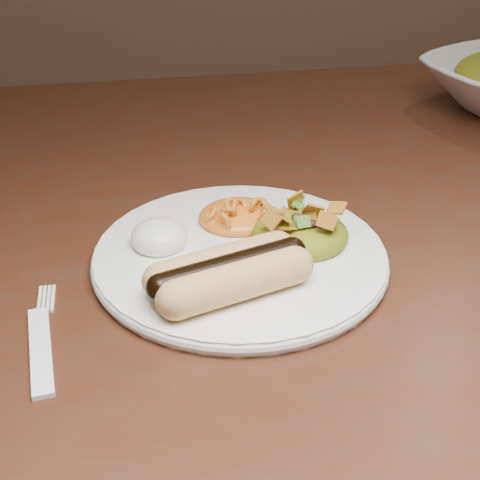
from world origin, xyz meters
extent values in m
cube|color=#3D160A|center=(0.00, 0.00, 0.73)|extent=(1.60, 0.90, 0.04)
cylinder|color=white|center=(-0.05, -0.10, 0.76)|extent=(0.32, 0.32, 0.01)
cylinder|color=#EEA06C|center=(-0.07, -0.17, 0.78)|extent=(0.11, 0.06, 0.03)
cylinder|color=#EEA06C|center=(-0.07, -0.14, 0.78)|extent=(0.11, 0.06, 0.03)
cylinder|color=black|center=(-0.07, -0.16, 0.78)|extent=(0.12, 0.06, 0.02)
ellipsoid|color=orange|center=(-0.04, -0.05, 0.78)|extent=(0.09, 0.09, 0.03)
ellipsoid|color=white|center=(-0.12, -0.08, 0.78)|extent=(0.06, 0.06, 0.03)
ellipsoid|color=#A65E0D|center=(0.00, -0.10, 0.77)|extent=(0.09, 0.08, 0.03)
cube|color=white|center=(-0.22, -0.19, 0.75)|extent=(0.03, 0.14, 0.00)
camera|label=1|loc=(-0.14, -0.59, 1.07)|focal=50.00mm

